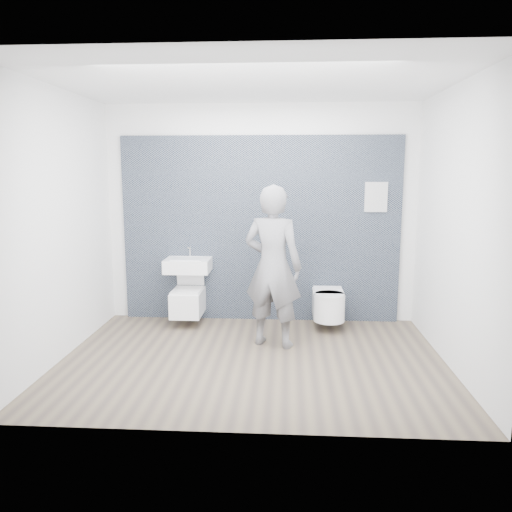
# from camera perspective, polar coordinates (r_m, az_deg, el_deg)

# --- Properties ---
(ground) EXTENTS (4.00, 4.00, 0.00)m
(ground) POSITION_cam_1_polar(r_m,az_deg,el_deg) (5.36, -0.42, -11.70)
(ground) COLOR brown
(ground) RESTS_ON ground
(room_shell) EXTENTS (4.00, 4.00, 4.00)m
(room_shell) POSITION_cam_1_polar(r_m,az_deg,el_deg) (4.99, -0.44, 7.23)
(room_shell) COLOR silver
(room_shell) RESTS_ON ground
(tile_wall) EXTENTS (3.60, 0.06, 2.40)m
(tile_wall) POSITION_cam_1_polar(r_m,az_deg,el_deg) (6.74, 0.48, -7.15)
(tile_wall) COLOR black
(tile_wall) RESTS_ON ground
(washbasin) EXTENTS (0.57, 0.43, 0.43)m
(washbasin) POSITION_cam_1_polar(r_m,az_deg,el_deg) (6.44, -7.79, -1.01)
(washbasin) COLOR white
(washbasin) RESTS_ON ground
(toilet_square) EXTENTS (0.38, 0.55, 0.73)m
(toilet_square) POSITION_cam_1_polar(r_m,az_deg,el_deg) (6.49, -7.79, -5.05)
(toilet_square) COLOR white
(toilet_square) RESTS_ON ground
(toilet_rounded) EXTENTS (0.38, 0.65, 0.35)m
(toilet_rounded) POSITION_cam_1_polar(r_m,az_deg,el_deg) (6.33, 8.28, -5.51)
(toilet_rounded) COLOR white
(toilet_rounded) RESTS_ON ground
(info_placard) EXTENTS (0.28, 0.03, 0.38)m
(info_placard) POSITION_cam_1_polar(r_m,az_deg,el_deg) (6.78, 13.01, -7.31)
(info_placard) COLOR white
(info_placard) RESTS_ON ground
(visitor) EXTENTS (0.76, 0.61, 1.81)m
(visitor) POSITION_cam_1_polar(r_m,az_deg,el_deg) (5.54, 1.94, -1.22)
(visitor) COLOR slate
(visitor) RESTS_ON ground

